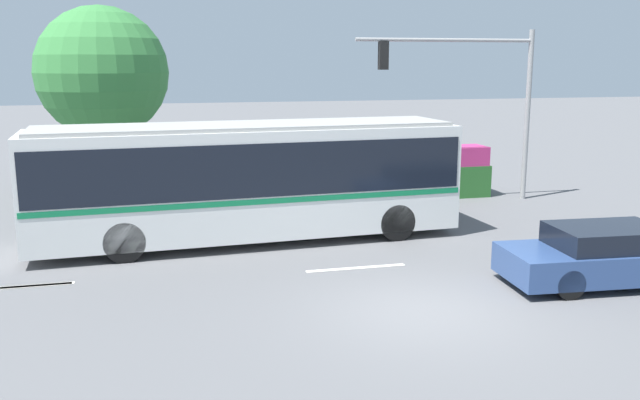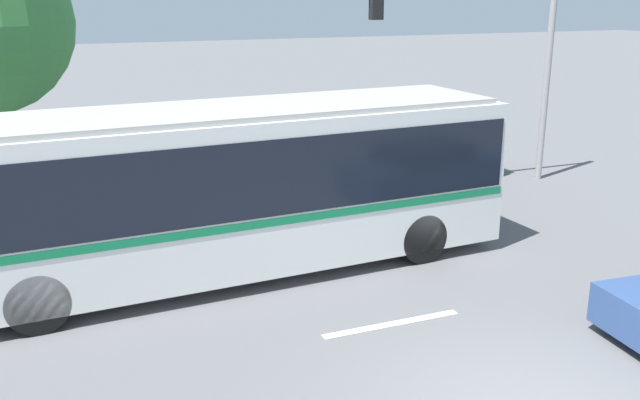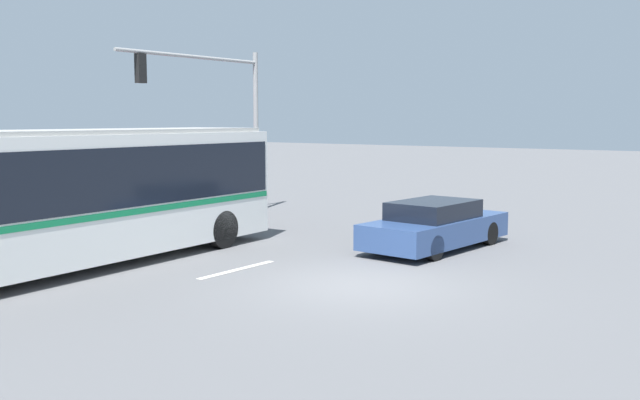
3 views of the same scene
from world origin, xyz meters
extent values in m
plane|color=#5B5B5E|center=(0.00, 0.00, 0.00)|extent=(140.00, 140.00, 0.00)
cube|color=silver|center=(-2.46, 6.18, 1.65)|extent=(11.36, 3.15, 2.81)
cube|color=black|center=(-2.46, 6.18, 2.10)|extent=(11.14, 3.18, 1.35)
cube|color=#147A47|center=(-2.46, 6.18, 1.32)|extent=(11.25, 3.18, 0.14)
cube|color=black|center=(3.17, 6.48, 1.99)|extent=(0.17, 2.18, 1.57)
cube|color=#9D9D99|center=(-2.46, 6.18, 3.11)|extent=(10.90, 2.92, 0.10)
cylinder|color=black|center=(1.30, 7.52, 0.50)|extent=(1.01, 0.35, 1.00)
cylinder|color=black|center=(1.41, 5.25, 0.50)|extent=(1.01, 0.35, 1.00)
cube|color=navy|center=(4.67, 0.64, 0.49)|extent=(4.83, 2.16, 0.64)
cube|color=black|center=(4.55, 0.65, 1.05)|extent=(2.46, 1.77, 0.46)
cylinder|color=black|center=(6.18, 1.33, 0.31)|extent=(0.64, 0.26, 0.63)
cylinder|color=black|center=(6.07, -0.27, 0.31)|extent=(0.64, 0.26, 0.63)
cylinder|color=black|center=(3.31, 1.54, 0.31)|extent=(0.64, 0.26, 0.63)
cylinder|color=black|center=(3.20, -0.06, 0.31)|extent=(0.64, 0.26, 0.63)
cylinder|color=gray|center=(7.77, 9.62, 2.91)|extent=(0.18, 0.18, 5.81)
cylinder|color=gray|center=(4.66, 9.62, 5.45)|extent=(6.23, 0.12, 0.12)
cube|color=black|center=(2.48, 9.62, 4.95)|extent=(0.30, 0.22, 0.90)
cylinder|color=red|center=(2.48, 9.74, 5.25)|extent=(0.18, 0.02, 0.18)
cylinder|color=yellow|center=(2.48, 9.74, 4.95)|extent=(0.18, 0.02, 0.18)
cylinder|color=green|center=(2.48, 9.74, 4.65)|extent=(0.18, 0.02, 0.18)
cube|color=#286028|center=(3.04, 10.68, 0.56)|extent=(7.49, 1.18, 1.12)
cube|color=#B22D6B|center=(3.04, 10.68, 1.46)|extent=(7.34, 1.12, 0.67)
cube|color=silver|center=(-0.40, 3.02, 0.01)|extent=(2.40, 0.16, 0.01)
camera|label=1|loc=(-4.97, -11.83, 4.77)|focal=38.69mm
camera|label=2|loc=(-5.33, -6.07, 5.17)|focal=39.37mm
camera|label=3|loc=(-11.98, -7.81, 3.38)|focal=39.82mm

